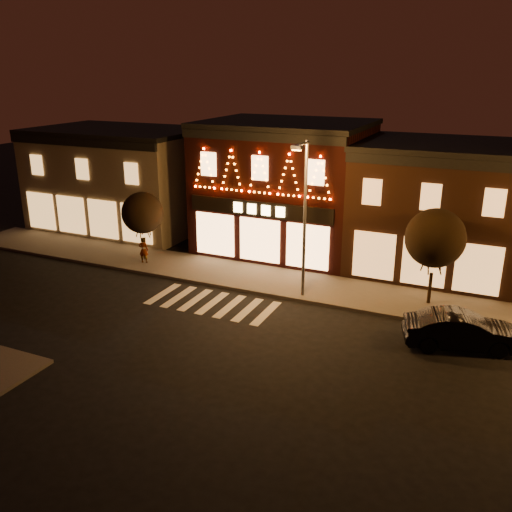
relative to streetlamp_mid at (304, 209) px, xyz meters
The scene contains 10 objects.
ground 8.93m from the streetlamp_mid, 121.94° to the right, with size 120.00×120.00×0.00m, color black.
sidewalk_far 5.42m from the streetlamp_mid, 140.23° to the left, with size 44.00×4.00×0.15m, color #47423D.
building_left 18.64m from the streetlamp_mid, 155.79° to the left, with size 12.20×8.28×7.30m.
building_pulp 8.61m from the streetlamp_mid, 117.52° to the left, with size 10.20×8.34×8.30m.
building_right_a 9.49m from the streetlamp_mid, 54.04° to the left, with size 9.20×8.28×7.50m.
streetlamp_mid is the anchor object (origin of this frame).
tree_left 11.10m from the streetlamp_mid, behind, with size 2.53×2.53×4.22m.
tree_right 6.56m from the streetlamp_mid, 17.32° to the left, with size 2.92×2.92×4.88m.
dark_sedan 9.24m from the streetlamp_mid, 14.78° to the right, with size 1.68×4.83×1.59m, color black.
pedestrian 11.29m from the streetlamp_mid, behind, with size 0.58×0.38×1.60m, color gray.
Camera 1 is at (12.79, -18.79, 11.46)m, focal length 38.87 mm.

